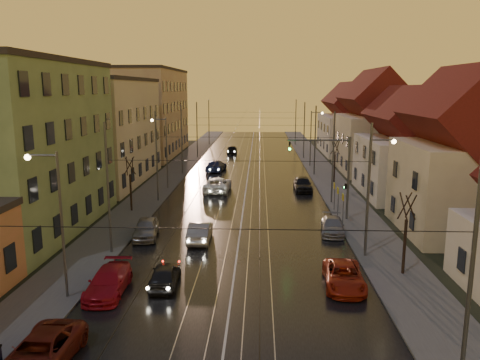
# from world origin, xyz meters

# --- Properties ---
(ground) EXTENTS (160.00, 160.00, 0.00)m
(ground) POSITION_xyz_m (0.00, 0.00, 0.00)
(ground) COLOR black
(ground) RESTS_ON ground
(road) EXTENTS (16.00, 120.00, 0.04)m
(road) POSITION_xyz_m (0.00, 40.00, 0.02)
(road) COLOR black
(road) RESTS_ON ground
(sidewalk_left) EXTENTS (4.00, 120.00, 0.15)m
(sidewalk_left) POSITION_xyz_m (-10.00, 40.00, 0.07)
(sidewalk_left) COLOR #4C4C4C
(sidewalk_left) RESTS_ON ground
(sidewalk_right) EXTENTS (4.00, 120.00, 0.15)m
(sidewalk_right) POSITION_xyz_m (10.00, 40.00, 0.07)
(sidewalk_right) COLOR #4C4C4C
(sidewalk_right) RESTS_ON ground
(tram_rail_0) EXTENTS (0.06, 120.00, 0.03)m
(tram_rail_0) POSITION_xyz_m (-2.20, 40.00, 0.06)
(tram_rail_0) COLOR gray
(tram_rail_0) RESTS_ON road
(tram_rail_1) EXTENTS (0.06, 120.00, 0.03)m
(tram_rail_1) POSITION_xyz_m (-0.77, 40.00, 0.06)
(tram_rail_1) COLOR gray
(tram_rail_1) RESTS_ON road
(tram_rail_2) EXTENTS (0.06, 120.00, 0.03)m
(tram_rail_2) POSITION_xyz_m (0.77, 40.00, 0.06)
(tram_rail_2) COLOR gray
(tram_rail_2) RESTS_ON road
(tram_rail_3) EXTENTS (0.06, 120.00, 0.03)m
(tram_rail_3) POSITION_xyz_m (2.20, 40.00, 0.06)
(tram_rail_3) COLOR gray
(tram_rail_3) RESTS_ON road
(apartment_left_1) EXTENTS (10.00, 18.00, 13.00)m
(apartment_left_1) POSITION_xyz_m (-17.50, 14.00, 6.50)
(apartment_left_1) COLOR #657F51
(apartment_left_1) RESTS_ON ground
(apartment_left_2) EXTENTS (10.00, 20.00, 12.00)m
(apartment_left_2) POSITION_xyz_m (-17.50, 34.00, 6.00)
(apartment_left_2) COLOR beige
(apartment_left_2) RESTS_ON ground
(apartment_left_3) EXTENTS (10.00, 24.00, 14.00)m
(apartment_left_3) POSITION_xyz_m (-17.50, 58.00, 7.00)
(apartment_left_3) COLOR tan
(apartment_left_3) RESTS_ON ground
(house_right_1) EXTENTS (8.67, 10.20, 10.80)m
(house_right_1) POSITION_xyz_m (17.00, 15.00, 5.45)
(house_right_1) COLOR beige
(house_right_1) RESTS_ON ground
(house_right_2) EXTENTS (9.18, 12.24, 9.20)m
(house_right_2) POSITION_xyz_m (17.00, 28.00, 4.64)
(house_right_2) COLOR silver
(house_right_2) RESTS_ON ground
(house_right_3) EXTENTS (9.18, 14.28, 11.50)m
(house_right_3) POSITION_xyz_m (17.00, 43.00, 5.80)
(house_right_3) COLOR beige
(house_right_3) RESTS_ON ground
(house_right_4) EXTENTS (9.18, 16.32, 10.00)m
(house_right_4) POSITION_xyz_m (17.00, 61.00, 5.05)
(house_right_4) COLOR silver
(house_right_4) RESTS_ON ground
(catenary_pole_r_0) EXTENTS (0.16, 0.16, 9.00)m
(catenary_pole_r_0) POSITION_xyz_m (8.60, -6.00, 4.50)
(catenary_pole_r_0) COLOR #595B60
(catenary_pole_r_0) RESTS_ON ground
(catenary_pole_l_1) EXTENTS (0.16, 0.16, 9.00)m
(catenary_pole_l_1) POSITION_xyz_m (-8.60, 9.00, 4.50)
(catenary_pole_l_1) COLOR #595B60
(catenary_pole_l_1) RESTS_ON ground
(catenary_pole_r_1) EXTENTS (0.16, 0.16, 9.00)m
(catenary_pole_r_1) POSITION_xyz_m (8.60, 9.00, 4.50)
(catenary_pole_r_1) COLOR #595B60
(catenary_pole_r_1) RESTS_ON ground
(catenary_pole_l_2) EXTENTS (0.16, 0.16, 9.00)m
(catenary_pole_l_2) POSITION_xyz_m (-8.60, 24.00, 4.50)
(catenary_pole_l_2) COLOR #595B60
(catenary_pole_l_2) RESTS_ON ground
(catenary_pole_r_2) EXTENTS (0.16, 0.16, 9.00)m
(catenary_pole_r_2) POSITION_xyz_m (8.60, 24.00, 4.50)
(catenary_pole_r_2) COLOR #595B60
(catenary_pole_r_2) RESTS_ON ground
(catenary_pole_l_3) EXTENTS (0.16, 0.16, 9.00)m
(catenary_pole_l_3) POSITION_xyz_m (-8.60, 39.00, 4.50)
(catenary_pole_l_3) COLOR #595B60
(catenary_pole_l_3) RESTS_ON ground
(catenary_pole_r_3) EXTENTS (0.16, 0.16, 9.00)m
(catenary_pole_r_3) POSITION_xyz_m (8.60, 39.00, 4.50)
(catenary_pole_r_3) COLOR #595B60
(catenary_pole_r_3) RESTS_ON ground
(catenary_pole_l_4) EXTENTS (0.16, 0.16, 9.00)m
(catenary_pole_l_4) POSITION_xyz_m (-8.60, 54.00, 4.50)
(catenary_pole_l_4) COLOR #595B60
(catenary_pole_l_4) RESTS_ON ground
(catenary_pole_r_4) EXTENTS (0.16, 0.16, 9.00)m
(catenary_pole_r_4) POSITION_xyz_m (8.60, 54.00, 4.50)
(catenary_pole_r_4) COLOR #595B60
(catenary_pole_r_4) RESTS_ON ground
(catenary_pole_l_5) EXTENTS (0.16, 0.16, 9.00)m
(catenary_pole_l_5) POSITION_xyz_m (-8.60, 72.00, 4.50)
(catenary_pole_l_5) COLOR #595B60
(catenary_pole_l_5) RESTS_ON ground
(catenary_pole_r_5) EXTENTS (0.16, 0.16, 9.00)m
(catenary_pole_r_5) POSITION_xyz_m (8.60, 72.00, 4.50)
(catenary_pole_r_5) COLOR #595B60
(catenary_pole_r_5) RESTS_ON ground
(street_lamp_0) EXTENTS (1.75, 0.32, 8.00)m
(street_lamp_0) POSITION_xyz_m (-9.10, 2.00, 4.89)
(street_lamp_0) COLOR #595B60
(street_lamp_0) RESTS_ON ground
(street_lamp_1) EXTENTS (1.75, 0.32, 8.00)m
(street_lamp_1) POSITION_xyz_m (9.10, 10.00, 4.89)
(street_lamp_1) COLOR #595B60
(street_lamp_1) RESTS_ON ground
(street_lamp_2) EXTENTS (1.75, 0.32, 8.00)m
(street_lamp_2) POSITION_xyz_m (-9.10, 30.00, 4.89)
(street_lamp_2) COLOR #595B60
(street_lamp_2) RESTS_ON ground
(street_lamp_3) EXTENTS (1.75, 0.32, 8.00)m
(street_lamp_3) POSITION_xyz_m (9.10, 46.00, 4.89)
(street_lamp_3) COLOR #595B60
(street_lamp_3) RESTS_ON ground
(traffic_light_mast) EXTENTS (5.30, 0.32, 7.20)m
(traffic_light_mast) POSITION_xyz_m (7.99, 18.00, 4.60)
(traffic_light_mast) COLOR #595B60
(traffic_light_mast) RESTS_ON ground
(bare_tree_0) EXTENTS (1.09, 1.09, 5.11)m
(bare_tree_0) POSITION_xyz_m (-10.20, 20.00, 2.49)
(bare_tree_0) COLOR black
(bare_tree_0) RESTS_ON ground
(bare_tree_1) EXTENTS (1.09, 1.09, 5.11)m
(bare_tree_1) POSITION_xyz_m (10.20, 6.00, 2.49)
(bare_tree_1) COLOR black
(bare_tree_1) RESTS_ON ground
(bare_tree_2) EXTENTS (1.09, 1.09, 5.11)m
(bare_tree_2) POSITION_xyz_m (10.40, 34.00, 2.49)
(bare_tree_2) COLOR black
(bare_tree_2) RESTS_ON ground
(driving_car_0) EXTENTS (1.75, 3.95, 1.32)m
(driving_car_0) POSITION_xyz_m (-3.88, 3.91, 0.66)
(driving_car_0) COLOR black
(driving_car_0) RESTS_ON ground
(driving_car_1) EXTENTS (1.61, 4.47, 1.46)m
(driving_car_1) POSITION_xyz_m (-2.89, 12.03, 0.73)
(driving_car_1) COLOR #9D9DA2
(driving_car_1) RESTS_ON ground
(driving_car_2) EXTENTS (2.88, 5.81, 1.58)m
(driving_car_2) POSITION_xyz_m (-3.07, 28.81, 0.79)
(driving_car_2) COLOR white
(driving_car_2) RESTS_ON ground
(driving_car_3) EXTENTS (2.82, 5.54, 1.54)m
(driving_car_3) POSITION_xyz_m (-4.44, 41.68, 0.77)
(driving_car_3) COLOR navy
(driving_car_3) RESTS_ON ground
(driving_car_4) EXTENTS (1.88, 4.36, 1.46)m
(driving_car_4) POSITION_xyz_m (-3.27, 59.14, 0.73)
(driving_car_4) COLOR black
(driving_car_4) RESTS_ON ground
(parked_left_1) EXTENTS (2.43, 4.99, 1.37)m
(parked_left_1) POSITION_xyz_m (-7.28, -4.32, 0.68)
(parked_left_1) COLOR maroon
(parked_left_1) RESTS_ON ground
(parked_left_2) EXTENTS (2.06, 4.74, 1.36)m
(parked_left_2) POSITION_xyz_m (-6.79, 2.79, 0.68)
(parked_left_2) COLOR #AA111F
(parked_left_2) RESTS_ON ground
(parked_left_3) EXTENTS (2.29, 4.53, 1.48)m
(parked_left_3) POSITION_xyz_m (-7.06, 12.59, 0.74)
(parked_left_3) COLOR gray
(parked_left_3) RESTS_ON ground
(parked_right_0) EXTENTS (2.44, 4.81, 1.30)m
(parked_right_0) POSITION_xyz_m (6.33, 4.16, 0.65)
(parked_right_0) COLOR #AD2611
(parked_right_0) RESTS_ON ground
(parked_right_1) EXTENTS (2.17, 4.42, 1.24)m
(parked_right_1) POSITION_xyz_m (7.22, 14.26, 0.62)
(parked_right_1) COLOR #959499
(parked_right_1) RESTS_ON ground
(parked_right_2) EXTENTS (1.94, 4.68, 1.58)m
(parked_right_2) POSITION_xyz_m (6.28, 29.62, 0.79)
(parked_right_2) COLOR black
(parked_right_2) RESTS_ON ground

